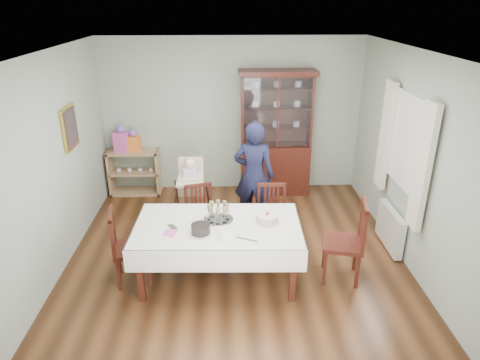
{
  "coord_description": "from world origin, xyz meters",
  "views": [
    {
      "loc": [
        -0.12,
        -4.85,
        3.26
      ],
      "look_at": [
        0.06,
        0.2,
        1.11
      ],
      "focal_mm": 32.0,
      "sensor_mm": 36.0,
      "label": 1
    }
  ],
  "objects_px": {
    "sideboard": "(135,172)",
    "woman": "(254,176)",
    "chair_end_left": "(132,260)",
    "gift_bag_orange": "(134,142)",
    "high_chair": "(192,201)",
    "birthday_cake": "(267,219)",
    "gift_bag_pink": "(122,140)",
    "dining_table": "(218,251)",
    "chair_far_right": "(272,231)",
    "china_cabinet": "(276,132)",
    "chair_far_left": "(202,230)",
    "champagne_tray": "(218,215)",
    "chair_end_right": "(343,255)"
  },
  "relations": [
    {
      "from": "sideboard",
      "to": "woman",
      "type": "xyz_separation_m",
      "value": [
        2.04,
        -1.28,
        0.43
      ]
    },
    {
      "from": "chair_end_left",
      "to": "gift_bag_orange",
      "type": "xyz_separation_m",
      "value": [
        -0.41,
        2.61,
        0.68
      ]
    },
    {
      "from": "high_chair",
      "to": "birthday_cake",
      "type": "height_order",
      "value": "high_chair"
    },
    {
      "from": "sideboard",
      "to": "gift_bag_orange",
      "type": "relative_size",
      "value": 2.31
    },
    {
      "from": "woman",
      "to": "gift_bag_pink",
      "type": "relative_size",
      "value": 3.52
    },
    {
      "from": "dining_table",
      "to": "chair_end_left",
      "type": "distance_m",
      "value": 1.07
    },
    {
      "from": "chair_far_right",
      "to": "gift_bag_pink",
      "type": "distance_m",
      "value": 3.17
    },
    {
      "from": "china_cabinet",
      "to": "dining_table",
      "type": "bearing_deg",
      "value": -110.65
    },
    {
      "from": "chair_far_left",
      "to": "chair_far_right",
      "type": "bearing_deg",
      "value": -20.73
    },
    {
      "from": "birthday_cake",
      "to": "sideboard",
      "type": "bearing_deg",
      "value": 129.07
    },
    {
      "from": "chair_far_left",
      "to": "champagne_tray",
      "type": "xyz_separation_m",
      "value": [
        0.24,
        -0.65,
        0.56
      ]
    },
    {
      "from": "dining_table",
      "to": "chair_far_left",
      "type": "bearing_deg",
      "value": 107.52
    },
    {
      "from": "china_cabinet",
      "to": "birthday_cake",
      "type": "distance_m",
      "value": 2.63
    },
    {
      "from": "dining_table",
      "to": "chair_end_left",
      "type": "relative_size",
      "value": 2.1
    },
    {
      "from": "chair_end_right",
      "to": "woman",
      "type": "relative_size",
      "value": 0.64
    },
    {
      "from": "dining_table",
      "to": "gift_bag_pink",
      "type": "xyz_separation_m",
      "value": [
        -1.68,
        2.6,
        0.62
      ]
    },
    {
      "from": "chair_far_right",
      "to": "champagne_tray",
      "type": "bearing_deg",
      "value": -139.94
    },
    {
      "from": "chair_far_right",
      "to": "woman",
      "type": "distance_m",
      "value": 0.89
    },
    {
      "from": "birthday_cake",
      "to": "gift_bag_orange",
      "type": "height_order",
      "value": "gift_bag_orange"
    },
    {
      "from": "china_cabinet",
      "to": "birthday_cake",
      "type": "bearing_deg",
      "value": -98.44
    },
    {
      "from": "dining_table",
      "to": "champagne_tray",
      "type": "relative_size",
      "value": 5.53
    },
    {
      "from": "woman",
      "to": "gift_bag_orange",
      "type": "distance_m",
      "value": 2.37
    },
    {
      "from": "chair_far_left",
      "to": "chair_far_right",
      "type": "height_order",
      "value": "chair_far_right"
    },
    {
      "from": "chair_far_right",
      "to": "chair_end_left",
      "type": "bearing_deg",
      "value": -157.69
    },
    {
      "from": "high_chair",
      "to": "gift_bag_orange",
      "type": "height_order",
      "value": "gift_bag_orange"
    },
    {
      "from": "high_chair",
      "to": "chair_far_left",
      "type": "bearing_deg",
      "value": -73.52
    },
    {
      "from": "chair_far_right",
      "to": "gift_bag_pink",
      "type": "xyz_separation_m",
      "value": [
        -2.42,
        1.92,
        0.74
      ]
    },
    {
      "from": "high_chair",
      "to": "champagne_tray",
      "type": "height_order",
      "value": "high_chair"
    },
    {
      "from": "china_cabinet",
      "to": "champagne_tray",
      "type": "distance_m",
      "value": 2.7
    },
    {
      "from": "china_cabinet",
      "to": "chair_far_right",
      "type": "bearing_deg",
      "value": -97.33
    },
    {
      "from": "dining_table",
      "to": "birthday_cake",
      "type": "relative_size",
      "value": 6.59
    },
    {
      "from": "sideboard",
      "to": "chair_end_right",
      "type": "bearing_deg",
      "value": -40.97
    },
    {
      "from": "china_cabinet",
      "to": "chair_far_right",
      "type": "height_order",
      "value": "china_cabinet"
    },
    {
      "from": "dining_table",
      "to": "chair_end_left",
      "type": "height_order",
      "value": "chair_end_left"
    },
    {
      "from": "sideboard",
      "to": "woman",
      "type": "bearing_deg",
      "value": -32.1
    },
    {
      "from": "sideboard",
      "to": "chair_end_left",
      "type": "bearing_deg",
      "value": -80.26
    },
    {
      "from": "dining_table",
      "to": "woman",
      "type": "relative_size",
      "value": 1.23
    },
    {
      "from": "birthday_cake",
      "to": "gift_bag_pink",
      "type": "distance_m",
      "value": 3.45
    },
    {
      "from": "chair_far_left",
      "to": "birthday_cake",
      "type": "xyz_separation_m",
      "value": [
        0.83,
        -0.74,
        0.55
      ]
    },
    {
      "from": "china_cabinet",
      "to": "woman",
      "type": "height_order",
      "value": "china_cabinet"
    },
    {
      "from": "chair_far_right",
      "to": "birthday_cake",
      "type": "xyz_separation_m",
      "value": [
        -0.14,
        -0.66,
        0.54
      ]
    },
    {
      "from": "chair_far_left",
      "to": "chair_end_right",
      "type": "bearing_deg",
      "value": -40.33
    },
    {
      "from": "sideboard",
      "to": "chair_end_left",
      "type": "relative_size",
      "value": 0.93
    },
    {
      "from": "dining_table",
      "to": "gift_bag_orange",
      "type": "height_order",
      "value": "gift_bag_orange"
    },
    {
      "from": "dining_table",
      "to": "chair_far_right",
      "type": "height_order",
      "value": "chair_far_right"
    },
    {
      "from": "chair_far_left",
      "to": "champagne_tray",
      "type": "height_order",
      "value": "champagne_tray"
    },
    {
      "from": "high_chair",
      "to": "gift_bag_pink",
      "type": "distance_m",
      "value": 1.88
    },
    {
      "from": "china_cabinet",
      "to": "gift_bag_orange",
      "type": "xyz_separation_m",
      "value": [
        -2.46,
        0.0,
        -0.15
      ]
    },
    {
      "from": "birthday_cake",
      "to": "gift_bag_orange",
      "type": "bearing_deg",
      "value": 128.72
    },
    {
      "from": "dining_table",
      "to": "champagne_tray",
      "type": "distance_m",
      "value": 0.46
    }
  ]
}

